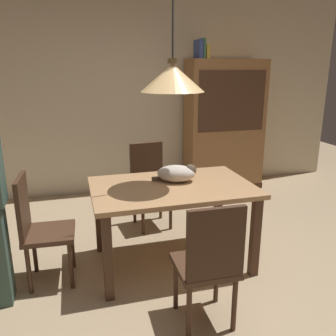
{
  "coord_description": "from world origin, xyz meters",
  "views": [
    {
      "loc": [
        -0.84,
        -2.3,
        1.74
      ],
      "look_at": [
        -0.01,
        0.68,
        0.85
      ],
      "focal_mm": 37.44,
      "sensor_mm": 36.0,
      "label": 1
    }
  ],
  "objects_px": {
    "dining_table": "(172,196)",
    "chair_far_back": "(150,181)",
    "chair_near_front": "(209,261)",
    "cat_sleeping": "(177,173)",
    "chair_left_side": "(38,225)",
    "book_green_slim": "(202,49)",
    "book_yellow_short": "(206,52)",
    "pendant_lamp": "(173,77)",
    "book_blue_wide": "(198,49)",
    "hutch_bookcase": "(224,128)"
  },
  "relations": [
    {
      "from": "dining_table",
      "to": "chair_far_back",
      "type": "xyz_separation_m",
      "value": [
        -0.01,
        0.88,
        -0.14
      ]
    },
    {
      "from": "chair_near_front",
      "to": "cat_sleeping",
      "type": "bearing_deg",
      "value": 85.49
    },
    {
      "from": "chair_left_side",
      "to": "book_green_slim",
      "type": "distance_m",
      "value": 3.14
    },
    {
      "from": "book_green_slim",
      "to": "book_yellow_short",
      "type": "xyz_separation_m",
      "value": [
        0.05,
        0.0,
        -0.04
      ]
    },
    {
      "from": "chair_near_front",
      "to": "book_yellow_short",
      "type": "xyz_separation_m",
      "value": [
        1.01,
        2.72,
        1.43
      ]
    },
    {
      "from": "chair_near_front",
      "to": "dining_table",
      "type": "bearing_deg",
      "value": 89.89
    },
    {
      "from": "pendant_lamp",
      "to": "book_yellow_short",
      "type": "xyz_separation_m",
      "value": [
        1.0,
        1.84,
        0.28
      ]
    },
    {
      "from": "chair_near_front",
      "to": "book_blue_wide",
      "type": "xyz_separation_m",
      "value": [
        0.9,
        2.72,
        1.46
      ]
    },
    {
      "from": "hutch_bookcase",
      "to": "book_blue_wide",
      "type": "relative_size",
      "value": 7.71
    },
    {
      "from": "book_green_slim",
      "to": "book_yellow_short",
      "type": "distance_m",
      "value": 0.06
    },
    {
      "from": "pendant_lamp",
      "to": "book_blue_wide",
      "type": "distance_m",
      "value": 2.07
    },
    {
      "from": "chair_near_front",
      "to": "chair_far_back",
      "type": "distance_m",
      "value": 1.76
    },
    {
      "from": "chair_left_side",
      "to": "book_blue_wide",
      "type": "xyz_separation_m",
      "value": [
        2.02,
        1.84,
        1.46
      ]
    },
    {
      "from": "chair_left_side",
      "to": "hutch_bookcase",
      "type": "bearing_deg",
      "value": 36.88
    },
    {
      "from": "chair_left_side",
      "to": "chair_far_back",
      "type": "distance_m",
      "value": 1.42
    },
    {
      "from": "chair_far_back",
      "to": "cat_sleeping",
      "type": "relative_size",
      "value": 2.29
    },
    {
      "from": "pendant_lamp",
      "to": "hutch_bookcase",
      "type": "distance_m",
      "value": 2.39
    },
    {
      "from": "pendant_lamp",
      "to": "hutch_bookcase",
      "type": "bearing_deg",
      "value": 54.37
    },
    {
      "from": "book_blue_wide",
      "to": "book_green_slim",
      "type": "bearing_deg",
      "value": 0.0
    },
    {
      "from": "cat_sleeping",
      "to": "book_yellow_short",
      "type": "height_order",
      "value": "book_yellow_short"
    },
    {
      "from": "chair_left_side",
      "to": "book_green_slim",
      "type": "height_order",
      "value": "book_green_slim"
    },
    {
      "from": "cat_sleeping",
      "to": "book_green_slim",
      "type": "bearing_deg",
      "value": 63.33
    },
    {
      "from": "chair_far_back",
      "to": "book_blue_wide",
      "type": "height_order",
      "value": "book_blue_wide"
    },
    {
      "from": "chair_left_side",
      "to": "book_green_slim",
      "type": "bearing_deg",
      "value": 41.43
    },
    {
      "from": "dining_table",
      "to": "book_yellow_short",
      "type": "relative_size",
      "value": 7.0
    },
    {
      "from": "hutch_bookcase",
      "to": "cat_sleeping",
      "type": "bearing_deg",
      "value": -125.43
    },
    {
      "from": "chair_left_side",
      "to": "cat_sleeping",
      "type": "height_order",
      "value": "chair_left_side"
    },
    {
      "from": "dining_table",
      "to": "hutch_bookcase",
      "type": "xyz_separation_m",
      "value": [
        1.32,
        1.84,
        0.24
      ]
    },
    {
      "from": "book_blue_wide",
      "to": "book_yellow_short",
      "type": "distance_m",
      "value": 0.11
    },
    {
      "from": "book_blue_wide",
      "to": "chair_left_side",
      "type": "bearing_deg",
      "value": -137.78
    },
    {
      "from": "cat_sleeping",
      "to": "hutch_bookcase",
      "type": "xyz_separation_m",
      "value": [
        1.24,
        1.75,
        0.06
      ]
    },
    {
      "from": "chair_far_back",
      "to": "hutch_bookcase",
      "type": "relative_size",
      "value": 0.5
    },
    {
      "from": "chair_far_back",
      "to": "cat_sleeping",
      "type": "xyz_separation_m",
      "value": [
        0.08,
        -0.79,
        0.32
      ]
    },
    {
      "from": "chair_far_back",
      "to": "hutch_bookcase",
      "type": "bearing_deg",
      "value": 35.93
    },
    {
      "from": "dining_table",
      "to": "cat_sleeping",
      "type": "bearing_deg",
      "value": 50.77
    },
    {
      "from": "chair_far_back",
      "to": "pendant_lamp",
      "type": "relative_size",
      "value": 0.72
    },
    {
      "from": "chair_near_front",
      "to": "book_blue_wide",
      "type": "height_order",
      "value": "book_blue_wide"
    },
    {
      "from": "chair_near_front",
      "to": "book_green_slim",
      "type": "bearing_deg",
      "value": 70.65
    },
    {
      "from": "chair_far_back",
      "to": "book_yellow_short",
      "type": "relative_size",
      "value": 4.65
    },
    {
      "from": "chair_left_side",
      "to": "book_yellow_short",
      "type": "xyz_separation_m",
      "value": [
        2.13,
        1.84,
        1.43
      ]
    },
    {
      "from": "hutch_bookcase",
      "to": "book_yellow_short",
      "type": "distance_m",
      "value": 1.1
    },
    {
      "from": "cat_sleeping",
      "to": "book_green_slim",
      "type": "xyz_separation_m",
      "value": [
        0.88,
        1.75,
        1.15
      ]
    },
    {
      "from": "chair_left_side",
      "to": "book_yellow_short",
      "type": "distance_m",
      "value": 3.16
    },
    {
      "from": "hutch_bookcase",
      "to": "book_blue_wide",
      "type": "xyz_separation_m",
      "value": [
        -0.42,
        0.0,
        1.08
      ]
    },
    {
      "from": "chair_left_side",
      "to": "pendant_lamp",
      "type": "relative_size",
      "value": 0.72
    },
    {
      "from": "book_green_slim",
      "to": "cat_sleeping",
      "type": "bearing_deg",
      "value": -116.67
    },
    {
      "from": "cat_sleeping",
      "to": "dining_table",
      "type": "bearing_deg",
      "value": -129.23
    },
    {
      "from": "book_yellow_short",
      "to": "chair_far_back",
      "type": "bearing_deg",
      "value": -136.44
    },
    {
      "from": "pendant_lamp",
      "to": "book_yellow_short",
      "type": "relative_size",
      "value": 6.5
    },
    {
      "from": "pendant_lamp",
      "to": "book_blue_wide",
      "type": "bearing_deg",
      "value": 64.04
    }
  ]
}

